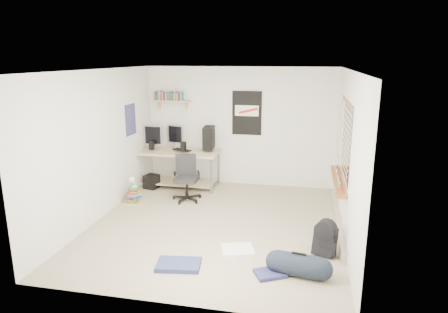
% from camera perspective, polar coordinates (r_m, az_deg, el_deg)
% --- Properties ---
extents(floor, '(4.00, 4.50, 0.01)m').
position_cam_1_polar(floor, '(6.71, -1.09, -9.66)').
color(floor, gray).
rests_on(floor, ground).
extents(ceiling, '(4.00, 4.50, 0.01)m').
position_cam_1_polar(ceiling, '(6.14, -1.20, 12.30)').
color(ceiling, white).
rests_on(ceiling, ground).
extents(back_wall, '(4.00, 0.01, 2.50)m').
position_cam_1_polar(back_wall, '(8.48, 2.27, 4.26)').
color(back_wall, silver).
rests_on(back_wall, ground).
extents(left_wall, '(0.01, 4.50, 2.50)m').
position_cam_1_polar(left_wall, '(7.02, -17.31, 1.56)').
color(left_wall, silver).
rests_on(left_wall, ground).
extents(right_wall, '(0.01, 4.50, 2.50)m').
position_cam_1_polar(right_wall, '(6.19, 17.27, -0.08)').
color(right_wall, silver).
rests_on(right_wall, ground).
extents(desk, '(1.81, 0.84, 0.81)m').
position_cam_1_polar(desk, '(8.53, -6.73, -1.87)').
color(desk, '#CAB88C').
rests_on(desk, floor).
extents(monitor_left, '(0.38, 0.10, 0.42)m').
position_cam_1_polar(monitor_left, '(8.50, -10.05, 2.52)').
color(monitor_left, '#ACABB0').
rests_on(monitor_left, desk).
extents(monitor_right, '(0.37, 0.18, 0.39)m').
position_cam_1_polar(monitor_right, '(8.60, -6.96, 2.69)').
color(monitor_right, '#9A9B9F').
rests_on(monitor_right, desk).
extents(pc_tower, '(0.25, 0.46, 0.46)m').
position_cam_1_polar(pc_tower, '(8.38, -2.19, 2.73)').
color(pc_tower, black).
rests_on(pc_tower, desk).
extents(keyboard, '(0.42, 0.27, 0.02)m').
position_cam_1_polar(keyboard, '(8.28, -6.00, 0.95)').
color(keyboard, black).
rests_on(keyboard, desk).
extents(speaker_left, '(0.10, 0.10, 0.17)m').
position_cam_1_polar(speaker_left, '(8.42, -10.30, 1.54)').
color(speaker_left, black).
rests_on(speaker_left, desk).
extents(speaker_right, '(0.11, 0.11, 0.19)m').
position_cam_1_polar(speaker_right, '(8.19, -5.83, 1.43)').
color(speaker_right, black).
rests_on(speaker_right, desk).
extents(office_chair, '(0.74, 0.74, 0.88)m').
position_cam_1_polar(office_chair, '(7.64, -5.35, -2.75)').
color(office_chair, black).
rests_on(office_chair, floor).
extents(wall_shelf, '(0.80, 0.22, 0.24)m').
position_cam_1_polar(wall_shelf, '(8.65, -7.43, 7.90)').
color(wall_shelf, tan).
rests_on(wall_shelf, back_wall).
extents(poster_back_wall, '(0.62, 0.03, 0.92)m').
position_cam_1_polar(poster_back_wall, '(8.38, 3.28, 6.21)').
color(poster_back_wall, black).
rests_on(poster_back_wall, back_wall).
extents(poster_left_wall, '(0.02, 0.42, 0.60)m').
position_cam_1_polar(poster_left_wall, '(8.02, -13.20, 5.14)').
color(poster_left_wall, navy).
rests_on(poster_left_wall, left_wall).
extents(window, '(0.10, 1.50, 1.26)m').
position_cam_1_polar(window, '(6.43, 16.68, 2.32)').
color(window, brown).
rests_on(window, right_wall).
extents(baseboard_heater, '(0.08, 2.50, 0.18)m').
position_cam_1_polar(baseboard_heater, '(6.83, 15.92, -8.93)').
color(baseboard_heater, '#B7B2A8').
rests_on(baseboard_heater, floor).
extents(backpack, '(0.37, 0.33, 0.40)m').
position_cam_1_polar(backpack, '(5.85, 14.22, -11.64)').
color(backpack, black).
rests_on(backpack, floor).
extents(duffel_bag, '(0.33, 0.33, 0.57)m').
position_cam_1_polar(duffel_bag, '(5.29, 10.60, -15.06)').
color(duffel_bag, black).
rests_on(duffel_bag, floor).
extents(tshirt, '(0.54, 0.50, 0.04)m').
position_cam_1_polar(tshirt, '(5.85, 1.98, -13.15)').
color(tshirt, silver).
rests_on(tshirt, floor).
extents(jeans_a, '(0.62, 0.44, 0.06)m').
position_cam_1_polar(jeans_a, '(5.48, -6.50, -15.10)').
color(jeans_a, navy).
rests_on(jeans_a, floor).
extents(jeans_b, '(0.45, 0.41, 0.05)m').
position_cam_1_polar(jeans_b, '(5.30, 6.57, -16.26)').
color(jeans_b, navy).
rests_on(jeans_b, floor).
extents(book_stack, '(0.47, 0.42, 0.27)m').
position_cam_1_polar(book_stack, '(7.78, -12.68, -5.36)').
color(book_stack, olive).
rests_on(book_stack, floor).
extents(desk_lamp, '(0.11, 0.19, 0.19)m').
position_cam_1_polar(desk_lamp, '(7.69, -12.69, -3.80)').
color(desk_lamp, white).
rests_on(desk_lamp, book_stack).
extents(subwoofer, '(0.32, 0.32, 0.30)m').
position_cam_1_polar(subwoofer, '(8.54, -10.30, -3.56)').
color(subwoofer, black).
rests_on(subwoofer, floor).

